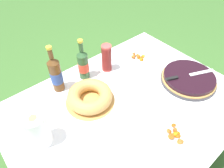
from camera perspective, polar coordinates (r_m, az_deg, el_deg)
ground_plane at (r=1.91m, az=3.27°, el=-20.09°), size 16.00×16.00×0.00m
garden_table at (r=1.34m, az=4.42°, el=-7.92°), size 1.45×1.09×0.73m
tablecloth at (r=1.29m, az=4.56°, el=-6.39°), size 1.46×1.10×0.10m
berry_tart at (r=1.51m, az=21.03°, el=1.49°), size 0.39×0.39×0.06m
serving_knife at (r=1.47m, az=20.43°, el=2.27°), size 0.35×0.17×0.01m
bundt_cake at (r=1.27m, az=-6.36°, el=-3.54°), size 0.32×0.32×0.09m
cup_stack at (r=1.46m, az=-1.56°, el=7.41°), size 0.07×0.07×0.21m
cider_bottle_green at (r=1.40m, az=-8.25°, el=5.65°), size 0.08×0.08×0.31m
cider_bottle_amber at (r=1.33m, az=-15.74°, el=2.72°), size 0.08×0.08×0.34m
snack_plate_near at (r=1.19m, az=17.73°, el=-13.59°), size 0.20×0.20×0.06m
snack_plate_left at (r=1.64m, az=7.81°, el=7.65°), size 0.21×0.21×0.06m
paper_towel_roll at (r=1.11m, az=-20.30°, el=-12.31°), size 0.11×0.11×0.21m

